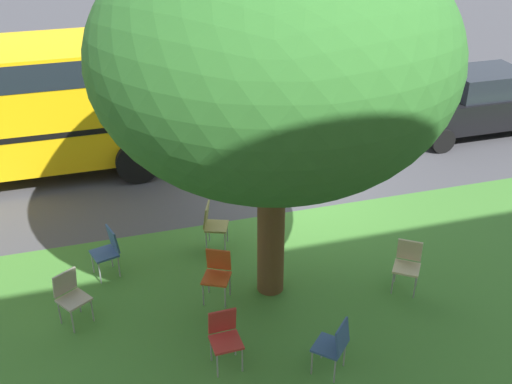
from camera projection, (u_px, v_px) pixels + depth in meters
ground at (294, 206)px, 12.91m from camera, size 80.00×80.00×0.00m
grass_verge at (360, 299)px, 10.21m from camera, size 48.00×6.00×0.01m
street_tree at (273, 58)px, 8.60m from camera, size 5.13×5.13×5.85m
chair_0 at (70, 294)px, 9.52m from camera, size 0.57×0.58×0.88m
chair_1 at (408, 262)px, 10.26m from camera, size 0.58×0.58×0.88m
chair_2 at (225, 335)px, 8.71m from camera, size 0.43×0.44×0.88m
chair_3 at (334, 344)px, 8.55m from camera, size 0.59×0.59×0.88m
chair_4 at (213, 222)px, 11.35m from camera, size 0.54×0.54×0.88m
chair_5 at (108, 248)px, 10.60m from camera, size 0.52×0.51×0.88m
chair_6 at (217, 272)px, 10.02m from camera, size 0.56×0.56×0.88m
parked_car at (477, 102)px, 15.93m from camera, size 3.70×1.92×1.65m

